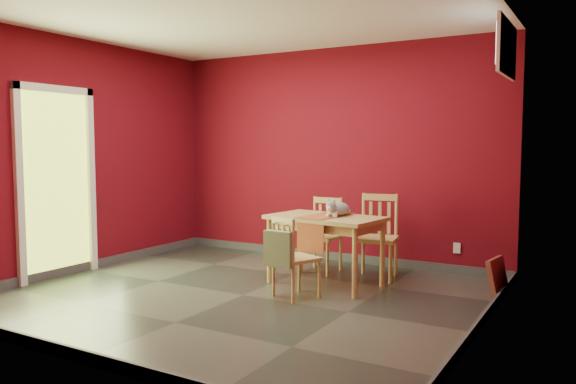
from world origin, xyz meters
The scene contains 13 objects.
ground centered at (0.00, 0.00, 0.00)m, with size 4.50×4.50×0.00m, color #2D342D.
room_shell centered at (0.00, 0.00, 0.05)m, with size 4.50×4.50×4.50m.
doorway centered at (-2.23, -0.40, 1.12)m, with size 0.06×1.01×2.13m.
window centered at (2.23, 1.00, 2.35)m, with size 0.05×0.90×0.50m.
outlet_plate centered at (1.60, 1.99, 0.30)m, with size 0.08×0.01×0.12m, color silver.
dining_table centered at (0.51, 0.78, 0.64)m, with size 1.25×0.82×0.73m.
table_runner centered at (0.51, 0.67, 0.68)m, with size 0.40×0.71×0.34m.
chair_far_left centered at (0.20, 1.34, 0.44)m, with size 0.41×0.41×0.86m.
chair_far_right centered at (0.87, 1.35, 0.48)m, with size 0.51×0.51×0.93m.
chair_near centered at (0.47, 0.17, 0.41)m, with size 0.49×0.49×0.80m.
tote_bag centered at (0.42, -0.02, 0.51)m, with size 0.29×0.18×0.41m.
cat centered at (0.62, 0.86, 0.83)m, with size 0.21×0.41×0.20m, color slate, non-canonical shape.
picture_frame centered at (2.19, 1.15, 0.19)m, with size 0.18×0.40×0.39m.
Camera 1 is at (3.11, -4.48, 1.48)m, focal length 35.00 mm.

